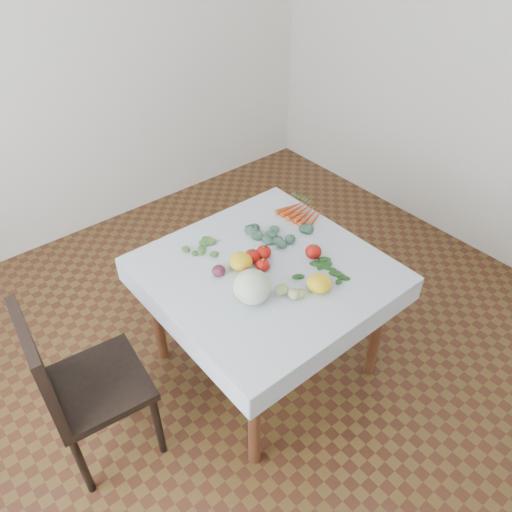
% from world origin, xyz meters
% --- Properties ---
extents(ground, '(4.00, 4.00, 0.00)m').
position_xyz_m(ground, '(0.00, 0.00, 0.00)').
color(ground, brown).
extents(back_wall, '(4.00, 0.04, 2.70)m').
position_xyz_m(back_wall, '(0.00, 2.00, 1.35)').
color(back_wall, white).
rests_on(back_wall, ground).
extents(table, '(1.00, 1.00, 0.75)m').
position_xyz_m(table, '(0.00, 0.00, 0.65)').
color(table, brown).
rests_on(table, ground).
extents(tablecloth, '(1.12, 1.12, 0.01)m').
position_xyz_m(tablecloth, '(0.00, 0.00, 0.75)').
color(tablecloth, white).
rests_on(tablecloth, table).
extents(chair, '(0.49, 0.49, 0.98)m').
position_xyz_m(chair, '(-1.03, 0.12, 0.56)').
color(chair, black).
rests_on(chair, ground).
extents(cabbage, '(0.22, 0.22, 0.16)m').
position_xyz_m(cabbage, '(-0.20, -0.13, 0.84)').
color(cabbage, silver).
rests_on(cabbage, tablecloth).
extents(tomato_a, '(0.08, 0.08, 0.07)m').
position_xyz_m(tomato_a, '(-0.02, -0.00, 0.79)').
color(tomato_a, '#AA110B').
rests_on(tomato_a, tablecloth).
extents(tomato_b, '(0.11, 0.11, 0.07)m').
position_xyz_m(tomato_b, '(-0.02, 0.09, 0.79)').
color(tomato_b, '#AA110B').
rests_on(tomato_b, tablecloth).
extents(tomato_c, '(0.09, 0.09, 0.07)m').
position_xyz_m(tomato_c, '(0.05, 0.07, 0.79)').
color(tomato_c, '#AA110B').
rests_on(tomato_c, tablecloth).
extents(tomato_d, '(0.11, 0.11, 0.08)m').
position_xyz_m(tomato_d, '(0.25, -0.09, 0.79)').
color(tomato_d, '#AA110B').
rests_on(tomato_d, tablecloth).
extents(heirloom_back, '(0.13, 0.13, 0.08)m').
position_xyz_m(heirloom_back, '(-0.10, 0.08, 0.80)').
color(heirloom_back, yellow).
rests_on(heirloom_back, tablecloth).
extents(heirloom_front, '(0.16, 0.16, 0.08)m').
position_xyz_m(heirloom_front, '(0.09, -0.29, 0.80)').
color(heirloom_front, yellow).
rests_on(heirloom_front, tablecloth).
extents(onion_a, '(0.08, 0.08, 0.06)m').
position_xyz_m(onion_a, '(-0.22, 0.11, 0.79)').
color(onion_a, '#50162D').
rests_on(onion_a, tablecloth).
extents(onion_b, '(0.08, 0.08, 0.06)m').
position_xyz_m(onion_b, '(-0.12, -0.00, 0.79)').
color(onion_b, '#50162D').
rests_on(onion_b, tablecloth).
extents(tomatillo_cluster, '(0.10, 0.12, 0.04)m').
position_xyz_m(tomatillo_cluster, '(-0.02, -0.21, 0.78)').
color(tomatillo_cluster, '#C3DA7D').
rests_on(tomatillo_cluster, tablecloth).
extents(carrot_bunch, '(0.22, 0.25, 0.03)m').
position_xyz_m(carrot_bunch, '(0.48, 0.23, 0.77)').
color(carrot_bunch, '#D74F17').
rests_on(carrot_bunch, tablecloth).
extents(kale_bunch, '(0.30, 0.23, 0.04)m').
position_xyz_m(kale_bunch, '(0.26, 0.18, 0.78)').
color(kale_bunch, '#3B6148').
rests_on(kale_bunch, tablecloth).
extents(basil_bunch, '(0.26, 0.21, 0.01)m').
position_xyz_m(basil_bunch, '(0.18, -0.23, 0.76)').
color(basil_bunch, '#20531A').
rests_on(basil_bunch, tablecloth).
extents(dill_bunch, '(0.18, 0.18, 0.02)m').
position_xyz_m(dill_bunch, '(-0.16, 0.33, 0.77)').
color(dill_bunch, '#497A38').
rests_on(dill_bunch, tablecloth).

